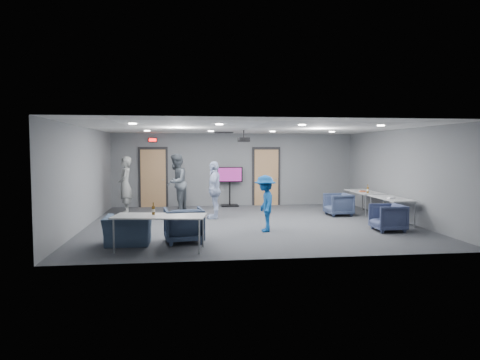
{
  "coord_description": "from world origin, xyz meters",
  "views": [
    {
      "loc": [
        -1.76,
        -11.92,
        2.08
      ],
      "look_at": [
        -0.22,
        0.58,
        1.2
      ],
      "focal_mm": 32.0,
      "sensor_mm": 36.0,
      "label": 1
    }
  ],
  "objects": [
    {
      "name": "table_right_b",
      "position": [
        4.0,
        -0.46,
        0.68
      ],
      "size": [
        0.71,
        1.71,
        0.73
      ],
      "rotation": [
        0.0,
        0.0,
        1.57
      ],
      "color": "#A2A4A7",
      "rests_on": "floor"
    },
    {
      "name": "floor",
      "position": [
        0.0,
        0.0,
        0.0
      ],
      "size": [
        9.0,
        9.0,
        0.0
      ],
      "primitive_type": "plane",
      "color": "#323439",
      "rests_on": "ground"
    },
    {
      "name": "hvac_diffuser",
      "position": [
        -0.5,
        2.8,
        2.69
      ],
      "size": [
        0.6,
        0.6,
        0.03
      ],
      "primitive_type": "cube",
      "color": "black",
      "rests_on": "ceiling"
    },
    {
      "name": "person_b",
      "position": [
        -2.14,
        2.7,
        0.98
      ],
      "size": [
        0.99,
        1.13,
        1.97
      ],
      "primitive_type": "imported",
      "rotation": [
        0.0,
        0.0,
        -1.86
      ],
      "color": "#535A63",
      "rests_on": "floor"
    },
    {
      "name": "tv_stand",
      "position": [
        -0.21,
        3.75,
        0.83
      ],
      "size": [
        0.96,
        0.46,
        1.47
      ],
      "color": "black",
      "rests_on": "floor"
    },
    {
      "name": "chair_right_c",
      "position": [
        3.35,
        -1.58,
        0.35
      ],
      "size": [
        0.78,
        0.76,
        0.7
      ],
      "primitive_type": "imported",
      "rotation": [
        0.0,
        0.0,
        -1.59
      ],
      "color": "#384061",
      "rests_on": "floor"
    },
    {
      "name": "wall_back",
      "position": [
        0.0,
        4.0,
        1.35
      ],
      "size": [
        9.0,
        0.02,
        2.7
      ],
      "primitive_type": "cube",
      "color": "slate",
      "rests_on": "floor"
    },
    {
      "name": "projector",
      "position": [
        -0.04,
        1.09,
        2.4
      ],
      "size": [
        0.36,
        0.34,
        0.36
      ],
      "rotation": [
        0.0,
        0.0,
        0.08
      ],
      "color": "black",
      "rests_on": "ceiling"
    },
    {
      "name": "wrapper",
      "position": [
        3.89,
        -0.66,
        0.75
      ],
      "size": [
        0.22,
        0.17,
        0.04
      ],
      "primitive_type": "cube",
      "rotation": [
        0.0,
        0.0,
        0.24
      ],
      "color": "white",
      "rests_on": "table_right_b"
    },
    {
      "name": "person_a",
      "position": [
        -3.79,
        2.39,
        0.94
      ],
      "size": [
        0.53,
        0.73,
        1.88
      ],
      "primitive_type": "imported",
      "rotation": [
        0.0,
        0.0,
        -1.45
      ],
      "color": "gray",
      "rests_on": "floor"
    },
    {
      "name": "person_c",
      "position": [
        -0.95,
        1.05,
        0.87
      ],
      "size": [
        0.6,
        1.08,
        1.75
      ],
      "primitive_type": "imported",
      "rotation": [
        0.0,
        0.0,
        -1.75
      ],
      "color": "silver",
      "rests_on": "floor"
    },
    {
      "name": "wall_left",
      "position": [
        -4.5,
        0.0,
        1.35
      ],
      "size": [
        0.02,
        8.0,
        2.7
      ],
      "primitive_type": "cube",
      "color": "slate",
      "rests_on": "floor"
    },
    {
      "name": "chair_front_b",
      "position": [
        -3.07,
        -2.4,
        0.32
      ],
      "size": [
        1.0,
        0.87,
        0.64
      ],
      "primitive_type": "imported",
      "rotation": [
        0.0,
        0.0,
        3.13
      ],
      "color": "#3C4E68",
      "rests_on": "floor"
    },
    {
      "name": "bottle_front",
      "position": [
        -2.47,
        -2.88,
        0.83
      ],
      "size": [
        0.07,
        0.07,
        0.26
      ],
      "color": "#5C3C0F",
      "rests_on": "table_front_left"
    },
    {
      "name": "bottle_right",
      "position": [
        3.88,
        0.9,
        0.83
      ],
      "size": [
        0.07,
        0.07,
        0.28
      ],
      "color": "#5C3C0F",
      "rests_on": "table_right_a"
    },
    {
      "name": "table_right_a",
      "position": [
        4.0,
        1.44,
        0.68
      ],
      "size": [
        0.73,
        1.75,
        0.73
      ],
      "rotation": [
        0.0,
        0.0,
        1.57
      ],
      "color": "#A2A4A7",
      "rests_on": "floor"
    },
    {
      "name": "snack_box",
      "position": [
        3.87,
        1.27,
        0.75
      ],
      "size": [
        0.2,
        0.15,
        0.04
      ],
      "primitive_type": "cube",
      "rotation": [
        0.0,
        0.0,
        0.14
      ],
      "color": "#C35930",
      "rests_on": "table_right_a"
    },
    {
      "name": "chair_right_a",
      "position": [
        3.01,
        1.11,
        0.36
      ],
      "size": [
        0.83,
        0.8,
        0.71
      ],
      "primitive_type": "imported",
      "rotation": [
        0.0,
        0.0,
        -1.51
      ],
      "color": "#37425F",
      "rests_on": "floor"
    },
    {
      "name": "wall_front",
      "position": [
        0.0,
        -4.0,
        1.35
      ],
      "size": [
        9.0,
        0.02,
        2.7
      ],
      "primitive_type": "cube",
      "color": "slate",
      "rests_on": "floor"
    },
    {
      "name": "exit_sign",
      "position": [
        -3.0,
        3.93,
        2.45
      ],
      "size": [
        0.32,
        0.08,
        0.16
      ],
      "color": "black",
      "rests_on": "wall_back"
    },
    {
      "name": "table_front_left",
      "position": [
        -2.34,
        -3.0,
        0.69
      ],
      "size": [
        1.99,
        1.07,
        0.73
      ],
      "rotation": [
        0.0,
        0.0,
        -0.16
      ],
      "color": "#A2A4A7",
      "rests_on": "floor"
    },
    {
      "name": "door_right",
      "position": [
        1.2,
        3.95,
        1.07
      ],
      "size": [
        1.06,
        0.17,
        2.24
      ],
      "color": "black",
      "rests_on": "wall_back"
    },
    {
      "name": "wall_right",
      "position": [
        4.5,
        0.0,
        1.35
      ],
      "size": [
        0.02,
        8.0,
        2.7
      ],
      "primitive_type": "cube",
      "color": "slate",
      "rests_on": "floor"
    },
    {
      "name": "door_left",
      "position": [
        -3.0,
        3.95,
        1.07
      ],
      "size": [
        1.06,
        0.17,
        2.24
      ],
      "color": "black",
      "rests_on": "wall_back"
    },
    {
      "name": "chair_front_a",
      "position": [
        -1.85,
        -2.28,
        0.39
      ],
      "size": [
        0.94,
        0.96,
        0.79
      ],
      "primitive_type": "imported",
      "rotation": [
        0.0,
        0.0,
        3.27
      ],
      "color": "#35435D",
      "rests_on": "floor"
    },
    {
      "name": "ceiling",
      "position": [
        0.0,
        0.0,
        2.7
      ],
      "size": [
        9.0,
        9.0,
        0.0
      ],
      "primitive_type": "plane",
      "rotation": [
        3.14,
        0.0,
        0.0
      ],
      "color": "silver",
      "rests_on": "wall_back"
    },
    {
      "name": "person_d",
      "position": [
        0.21,
        -1.24,
        0.72
      ],
      "size": [
        0.59,
        0.96,
        1.44
      ],
      "primitive_type": "imported",
      "rotation": [
        0.0,
        0.0,
        -1.63
      ],
      "color": "#175099",
      "rests_on": "floor"
    },
    {
      "name": "downlights",
      "position": [
        0.0,
        0.0,
        2.68
      ],
      "size": [
        6.18,
        3.78,
        0.02
      ],
      "color": "white",
      "rests_on": "ceiling"
    }
  ]
}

